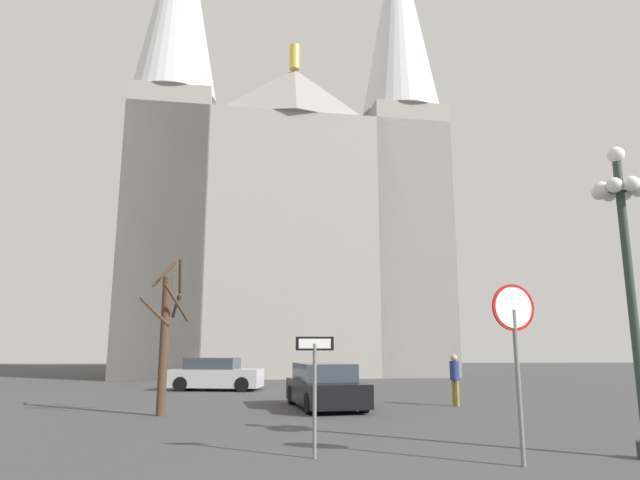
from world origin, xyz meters
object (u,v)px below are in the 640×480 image
at_px(cathedral, 286,215).
at_px(one_way_arrow_sign, 315,378).
at_px(stop_sign, 515,335).
at_px(parked_car_near_silver, 216,375).
at_px(parked_car_far_black, 325,387).
at_px(street_lamp, 626,246).
at_px(bare_tree, 165,337).
at_px(pedestrian_walking, 455,374).

relative_size(cathedral, one_way_arrow_sign, 16.52).
bearing_deg(cathedral, stop_sign, -81.76).
relative_size(cathedral, parked_car_near_silver, 8.25).
height_order(cathedral, parked_car_far_black, cathedral).
bearing_deg(street_lamp, bare_tree, 146.41).
bearing_deg(stop_sign, parked_car_near_silver, 113.98).
bearing_deg(pedestrian_walking, street_lamp, -84.79).
height_order(bare_tree, pedestrian_walking, bare_tree).
distance_m(bare_tree, parked_car_near_silver, 9.39).
bearing_deg(street_lamp, one_way_arrow_sign, 176.19).
xyz_separation_m(cathedral, pedestrian_walking, (5.99, -20.54, -10.49)).
distance_m(one_way_arrow_sign, parked_car_near_silver, 16.05).
xyz_separation_m(stop_sign, one_way_arrow_sign, (-3.46, 0.87, -0.76)).
bearing_deg(cathedral, one_way_arrow_sign, -88.28).
xyz_separation_m(one_way_arrow_sign, bare_tree, (-4.16, 6.31, 0.84)).
relative_size(one_way_arrow_sign, street_lamp, 0.37).
relative_size(parked_car_near_silver, pedestrian_walking, 2.52).
height_order(stop_sign, bare_tree, bare_tree).
xyz_separation_m(cathedral, parked_car_near_silver, (-2.98, -13.41, -10.83)).
height_order(one_way_arrow_sign, bare_tree, bare_tree).
relative_size(one_way_arrow_sign, parked_car_near_silver, 0.50).
relative_size(street_lamp, pedestrian_walking, 3.43).
distance_m(bare_tree, parked_car_far_black, 5.40).
bearing_deg(stop_sign, one_way_arrow_sign, 165.90).
bearing_deg(parked_car_near_silver, parked_car_far_black, -58.78).
relative_size(one_way_arrow_sign, bare_tree, 0.47).
bearing_deg(stop_sign, cathedral, 98.24).
bearing_deg(street_lamp, cathedral, 103.03).
height_order(cathedral, pedestrian_walking, cathedral).
height_order(cathedral, stop_sign, cathedral).
bearing_deg(parked_car_far_black, parked_car_near_silver, 121.22).
xyz_separation_m(one_way_arrow_sign, parked_car_far_black, (0.70, 8.06, -0.73)).
bearing_deg(stop_sign, parked_car_far_black, 107.18).
bearing_deg(one_way_arrow_sign, bare_tree, 123.41).
height_order(parked_car_far_black, pedestrian_walking, pedestrian_walking).
bearing_deg(parked_car_near_silver, street_lamp, -58.49).
bearing_deg(cathedral, parked_car_far_black, -85.72).
bearing_deg(pedestrian_walking, stop_sign, -100.17).
bearing_deg(parked_car_near_silver, pedestrian_walking, -38.47).
bearing_deg(parked_car_far_black, street_lamp, -58.24).
relative_size(one_way_arrow_sign, pedestrian_walking, 1.26).
relative_size(cathedral, parked_car_far_black, 7.91).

